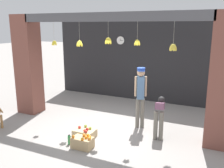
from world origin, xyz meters
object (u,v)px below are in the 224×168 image
at_px(fruit_crate_apples, 85,133).
at_px(water_bottle, 69,140).
at_px(fruit_crate_oranges, 83,142).
at_px(shopkeeper, 140,92).
at_px(wall_clock, 120,40).
at_px(worker_stooping, 160,113).

xyz_separation_m(fruit_crate_apples, water_bottle, (-0.13, -0.53, 0.01)).
distance_m(fruit_crate_apples, water_bottle, 0.54).
height_order(fruit_crate_oranges, fruit_crate_apples, fruit_crate_oranges).
bearing_deg(shopkeeper, water_bottle, 32.89).
distance_m(water_bottle, wall_clock, 4.89).
xyz_separation_m(fruit_crate_oranges, wall_clock, (-0.89, 4.36, 2.17)).
height_order(water_bottle, wall_clock, wall_clock).
distance_m(shopkeeper, fruit_crate_oranges, 2.16).
distance_m(worker_stooping, water_bottle, 2.41).
relative_size(shopkeeper, fruit_crate_apples, 3.13).
distance_m(shopkeeper, wall_clock, 3.36).
relative_size(fruit_crate_oranges, wall_clock, 1.51).
distance_m(shopkeeper, fruit_crate_apples, 1.91).
distance_m(shopkeeper, water_bottle, 2.34).
xyz_separation_m(water_bottle, wall_clock, (-0.48, 4.34, 2.20)).
relative_size(worker_stooping, wall_clock, 3.00).
height_order(worker_stooping, fruit_crate_oranges, worker_stooping).
relative_size(fruit_crate_oranges, fruit_crate_apples, 0.90).
bearing_deg(fruit_crate_apples, worker_stooping, 25.59).
bearing_deg(fruit_crate_apples, water_bottle, -103.67).
xyz_separation_m(fruit_crate_oranges, water_bottle, (-0.40, 0.02, -0.03)).
xyz_separation_m(shopkeeper, wall_clock, (-1.73, 2.59, 1.26)).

